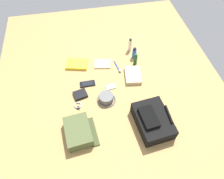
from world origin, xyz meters
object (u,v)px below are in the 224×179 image
Objects in this scene: paperback_novel at (77,64)px; bucket_hat at (106,98)px; wallet at (80,94)px; deodorant_spray at (134,53)px; lotion_bottle at (130,45)px; wristwatch at (78,106)px; media_player at (111,87)px; cell_phone at (88,84)px; toiletry_pouch at (79,132)px; shampoo_bottle at (135,60)px; folded_towel at (133,75)px; toothbrush at (118,67)px; notepad at (102,64)px; backpack at (153,120)px.

bucket_hat is at bearing 24.79° from paperback_novel.
deodorant_spray is at bearing 109.35° from wallet.
lotion_bottle is 1.92× the size of wristwatch.
cell_phone is at bearing -109.35° from media_player.
lotion_bottle reaches higher than deodorant_spray.
toiletry_pouch is at bearing -13.92° from cell_phone.
wristwatch is at bearing -57.24° from shampoo_bottle.
lotion_bottle is 0.82m from wristwatch.
media_player is (0.07, 0.20, -0.00)m from cell_phone.
toiletry_pouch is 1.66× the size of bucket_hat.
folded_towel is at bearing 126.78° from bucket_hat.
toiletry_pouch is at bearing -3.50° from paperback_novel.
media_player is (-0.13, 0.07, -0.02)m from bucket_hat.
wallet is (0.48, -0.55, -0.05)m from lotion_bottle.
paperback_novel reaches higher than media_player.
cell_phone is 0.67× the size of folded_towel.
lotion_bottle is 0.56m from paperback_novel.
toothbrush is 0.15m from notepad.
notepad is at bearing -128.70° from folded_towel.
lotion_bottle is 0.84× the size of toothbrush.
shampoo_bottle is 0.16m from folded_towel.
lotion_bottle is at bearing 171.05° from folded_towel.
cell_phone is at bearing -64.05° from toothbrush.
notepad is (-0.68, 0.28, -0.04)m from toiletry_pouch.
bucket_hat reaches higher than paperback_novel.
shampoo_bottle is (-0.36, 0.34, 0.04)m from bucket_hat.
backpack is 0.66m from cell_phone.
folded_towel is at bearing -21.50° from shampoo_bottle.
deodorant_spray is 0.56m from paperback_novel.
bucket_hat reaches higher than toothbrush.
cell_phone is 0.42m from folded_towel.
backpack is at bearing 46.79° from bucket_hat.
lotion_bottle is at bearing -179.53° from shampoo_bottle.
toiletry_pouch reaches higher than wallet.
toothbrush is at bearing -86.13° from shampoo_bottle.
lotion_bottle is (-0.56, 0.34, 0.04)m from bucket_hat.
backpack is 0.64m from wallet.
lotion_bottle is at bearing 117.31° from wallet.
cell_phone is at bearing -52.29° from lotion_bottle.
folded_towel is at bearing 131.91° from toiletry_pouch.
toiletry_pouch reaches higher than cell_phone.
folded_towel reaches higher than toothbrush.
paperback_novel is at bearing -139.73° from media_player.
backpack is at bearing 31.24° from notepad.
shampoo_bottle reaches higher than media_player.
backpack reaches higher than media_player.
lotion_bottle reaches higher than paperback_novel.
deodorant_spray is at bearing 107.51° from notepad.
notepad is at bearing 141.87° from cell_phone.
toothbrush is (-0.15, 0.30, 0.00)m from cell_phone.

